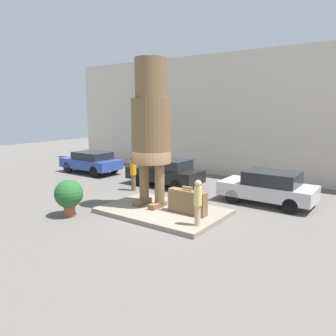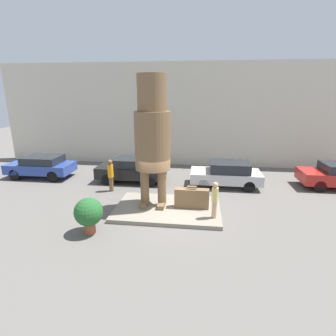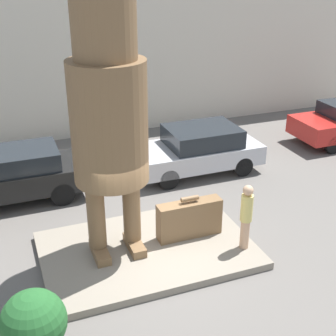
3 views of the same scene
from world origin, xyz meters
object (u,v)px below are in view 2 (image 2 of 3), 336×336
Objects in this scene: statue_figure at (152,132)px; parked_car_silver at (226,173)px; parked_car_black at (132,169)px; planter_pot at (89,213)px; giant_suitcase at (192,198)px; parked_car_blue at (41,166)px; worker_hivis at (111,174)px; tourist at (215,198)px.

statue_figure is 5.96m from parked_car_silver.
parked_car_silver is at bearing 179.27° from parked_car_black.
parked_car_silver reaches higher than planter_pot.
statue_figure is at bearing 177.40° from giant_suitcase.
parked_car_black is at bearing 135.27° from giant_suitcase.
parked_car_blue is 6.17m from parked_car_black.
statue_figure is 1.42× the size of parked_car_black.
statue_figure is at bearing 51.18° from planter_pot.
statue_figure reaches higher than planter_pot.
parked_car_silver is 6.73m from worker_hivis.
tourist is 6.36m from worker_hivis.
tourist reaches higher than giant_suitcase.
parked_car_black is at bearing 89.11° from planter_pot.
planter_pot reaches higher than parked_car_blue.
tourist is at bearing -42.85° from giant_suitcase.
statue_figure reaches higher than parked_car_black.
parked_car_black is 1.03× the size of parked_car_silver.
worker_hivis is (5.38, -1.89, 0.22)m from parked_car_blue.
statue_figure is at bearing 44.20° from parked_car_silver.
statue_figure reaches higher than giant_suitcase.
parked_car_silver reaches higher than giant_suitcase.
giant_suitcase is at bearing 32.73° from planter_pot.
tourist is 4.74m from parked_car_silver.
planter_pot is at bearing 89.11° from parked_car_black.
worker_hivis is at bearing 98.55° from planter_pot.
parked_car_black is (-3.83, 3.79, 0.16)m from giant_suitcase.
statue_figure is 4.07× the size of planter_pot.
worker_hivis is (-6.52, -1.66, 0.22)m from parked_car_silver.
giant_suitcase is 10.75m from parked_car_blue.
parked_car_blue is 8.88m from planter_pot.
parked_car_black is at bearing 135.65° from tourist.
parked_car_blue is 2.26× the size of worker_hivis.
statue_figure reaches higher than tourist.
giant_suitcase is at bearing -24.07° from worker_hivis.
tourist is (2.83, -1.01, -2.61)m from statue_figure.
statue_figure is 3.54m from giant_suitcase.
worker_hivis is (-0.69, 4.58, 0.14)m from planter_pot.
statue_figure reaches higher than parked_car_silver.
statue_figure is at bearing 154.63° from parked_car_blue.
planter_pot is (6.07, -6.48, 0.09)m from parked_car_blue.
statue_figure is 4.37m from planter_pot.
parked_car_silver is (1.91, 3.72, 0.14)m from giant_suitcase.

